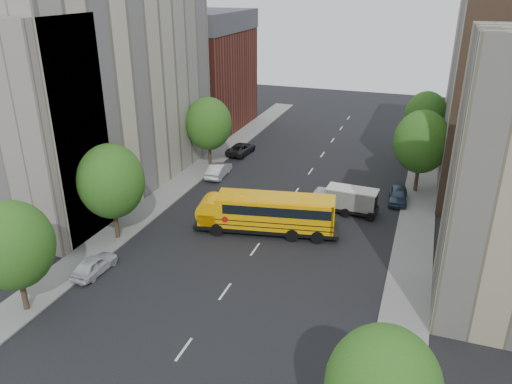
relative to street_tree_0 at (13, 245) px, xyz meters
The scene contains 20 objects.
ground 18.40m from the street_tree_0, 51.84° to the left, with size 120.00×120.00×0.00m, color black.
sidewalk_left 19.55m from the street_tree_0, 91.51° to the left, with size 3.00×80.00×0.12m, color slate.
sidewalk_right 29.80m from the street_tree_0, 40.18° to the left, with size 3.00×80.00×0.12m, color slate.
lane_markings 26.80m from the street_tree_0, 65.38° to the left, with size 0.15×64.00×0.01m, color silver.
building_left_cream 21.86m from the street_tree_0, 109.29° to the left, with size 10.00×26.00×20.00m, color #BEB299.
building_left_redbrick 42.62m from the street_tree_0, 99.46° to the left, with size 10.00×15.00×13.00m, color maroon.
building_left_near 12.42m from the street_tree_0, 126.38° to the left, with size 10.00×7.00×17.00m, color #BDA693.
building_right_far 44.90m from the street_tree_0, 49.54° to the left, with size 10.00×22.00×18.00m, color #BDA693.
street_tree_0 is the anchor object (origin of this frame).
street_tree_1 10.00m from the street_tree_0, 90.00° to the left, with size 5.12×5.12×7.90m.
street_tree_2 28.00m from the street_tree_0, 90.00° to the left, with size 4.99×4.99×7.71m.
street_tree_4 35.61m from the street_tree_0, 51.84° to the left, with size 5.25×5.25×8.10m.
street_tree_5 45.65m from the street_tree_0, 61.19° to the left, with size 4.86×4.86×7.51m.
school_bus 18.71m from the street_tree_0, 54.12° to the left, with size 12.05×4.76×3.32m.
safari_truck 26.86m from the street_tree_0, 51.92° to the left, with size 5.61×2.35×2.35m.
parked_car_0 6.60m from the street_tree_0, 74.60° to the left, with size 1.56×3.89×1.32m, color silver.
parked_car_1 25.71m from the street_tree_0, 85.03° to the left, with size 1.54×4.40×1.45m, color beige.
parked_car_2 33.23m from the street_tree_0, 86.88° to the left, with size 2.20×4.77×1.33m, color black.
parked_car_4 32.52m from the street_tree_0, 50.34° to the left, with size 1.64×4.07×1.39m, color #35445D.
parked_car_5 43.59m from the street_tree_0, 61.67° to the left, with size 1.42×4.07×1.34m, color gray.
Camera 1 is at (11.28, -33.69, 19.22)m, focal length 35.00 mm.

